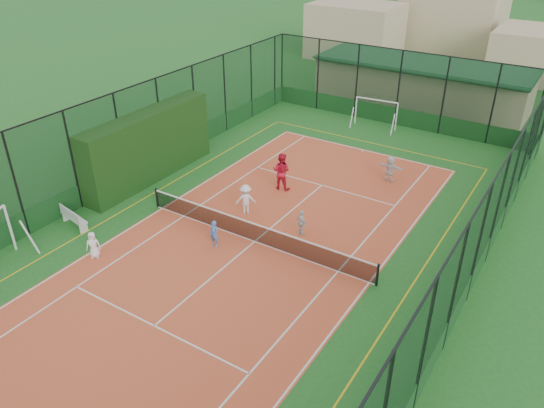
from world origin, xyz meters
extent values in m
plane|color=#216023|center=(0.00, 0.00, 0.00)|extent=(300.00, 300.00, 0.00)
cube|color=#C9502C|center=(0.00, 0.00, 0.01)|extent=(11.17, 23.97, 0.01)
cube|color=black|center=(-8.30, 2.27, 1.86)|extent=(1.27, 8.48, 3.71)
imported|color=white|center=(-5.08, -4.60, 0.62)|extent=(0.70, 0.67, 1.21)
imported|color=#4B7AD6|center=(-1.29, -1.20, 0.63)|extent=(0.48, 0.35, 1.24)
imported|color=white|center=(-1.75, 1.86, 0.77)|extent=(1.12, 1.03, 1.52)
imported|color=silver|center=(1.44, 1.64, 0.62)|extent=(0.77, 0.62, 1.22)
imported|color=white|center=(2.83, 8.82, 0.73)|extent=(1.34, 0.43, 1.44)
imported|color=red|center=(-1.64, 4.95, 1.01)|extent=(1.06, 0.88, 2.00)
sphere|color=#CCE033|center=(-0.67, 1.88, 0.04)|extent=(0.07, 0.07, 0.07)
sphere|color=#CCE033|center=(3.23, 1.80, 0.04)|extent=(0.07, 0.07, 0.07)
sphere|color=#CCE033|center=(1.33, 1.37, 0.04)|extent=(0.07, 0.07, 0.07)
sphere|color=#CCE033|center=(0.39, 0.69, 0.04)|extent=(0.07, 0.07, 0.07)
camera|label=1|loc=(11.18, -16.18, 13.13)|focal=35.00mm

